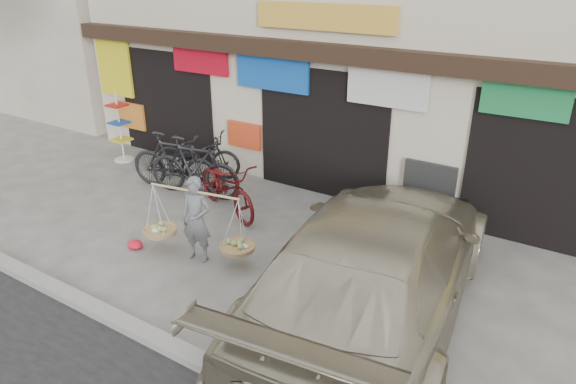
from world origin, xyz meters
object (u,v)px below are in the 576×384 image
Objects in this scene: bike_3 at (174,162)px; suv at (376,263)px; bike_1 at (194,167)px; bike_0 at (198,155)px; street_vendor at (196,223)px; display_rack at (121,134)px; bike_2 at (227,187)px.

suv is at bearing -118.76° from bike_3.
bike_1 is 1.00× the size of bike_3.
bike_3 is at bearing -25.13° from suv.
bike_3 is at bearing 165.75° from bike_0.
street_vendor is 5.53m from display_rack.
bike_0 is at bearing 5.12° from display_rack.
bike_1 and bike_3 have the same top height.
street_vendor is at bearing -159.72° from bike_0.
suv reaches higher than bike_2.
suv is (5.65, -2.70, 0.34)m from bike_0.
bike_2 reaches higher than bike_0.
bike_1 is 5.31m from suv.
display_rack reaches higher than bike_3.
bike_3 is at bearing 103.78° from bike_2.
suv is (3.87, -1.56, 0.33)m from bike_2.
suv is (3.14, 0.14, 0.20)m from street_vendor.
bike_0 is 0.32× the size of suv.
bike_3 is 0.34× the size of suv.
bike_2 is at bearing 103.06° from street_vendor.
suv is at bearing -17.27° from display_rack.
bike_1 is at bearing -163.41° from bike_0.
bike_3 is (-2.40, 1.98, -0.03)m from street_vendor.
street_vendor is 1.15× the size of display_rack.
bike_0 is (-2.51, 2.84, -0.14)m from street_vendor.
bike_1 is 1.22× the size of display_rack.
display_rack is (-2.36, -0.21, 0.17)m from bike_0.
suv reaches higher than street_vendor.
bike_2 is (-0.73, 1.70, -0.13)m from street_vendor.
suv is (5.54, -1.83, 0.23)m from bike_3.
bike_3 is at bearing 130.47° from street_vendor.
display_rack is at bearing 67.32° from bike_1.
bike_1 is at bearing -12.21° from display_rack.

